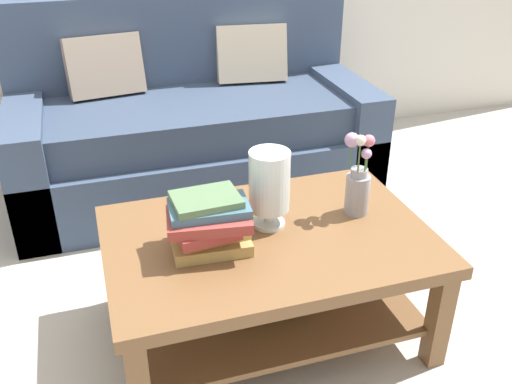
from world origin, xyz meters
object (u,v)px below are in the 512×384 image
object	(u,v)px
couch	(193,127)
glass_hurricane_vase	(269,184)
flower_pitcher	(358,181)
book_stack_main	(208,224)
coffee_table	(268,263)

from	to	relation	value
couch	glass_hurricane_vase	distance (m)	1.29
couch	flower_pitcher	xyz separation A→B (m)	(0.38, -1.28, 0.23)
couch	glass_hurricane_vase	xyz separation A→B (m)	(0.03, -1.27, 0.27)
book_stack_main	glass_hurricane_vase	distance (m)	0.27
coffee_table	flower_pitcher	world-z (taller)	flower_pitcher
glass_hurricane_vase	book_stack_main	bearing A→B (deg)	-161.24
coffee_table	flower_pitcher	size ratio (longest dim) A/B	3.53
couch	coffee_table	bearing A→B (deg)	-89.83
glass_hurricane_vase	coffee_table	bearing A→B (deg)	-110.00
coffee_table	glass_hurricane_vase	size ratio (longest dim) A/B	3.95
flower_pitcher	book_stack_main	bearing A→B (deg)	-173.28
coffee_table	flower_pitcher	bearing A→B (deg)	7.80
couch	flower_pitcher	world-z (taller)	couch
coffee_table	glass_hurricane_vase	world-z (taller)	glass_hurricane_vase
couch	glass_hurricane_vase	size ratio (longest dim) A/B	6.51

